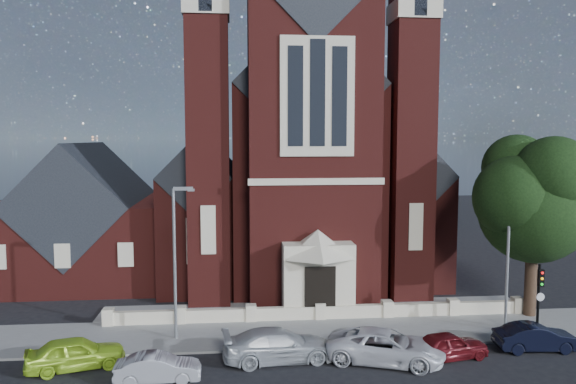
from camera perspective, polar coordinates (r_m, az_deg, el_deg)
name	(u,v)px	position (r m, az deg, el deg)	size (l,w,h in m)	color
ground	(302,283)	(41.61, 1.47, -9.23)	(120.00, 120.00, 0.00)	black
pavement_strip	(325,332)	(31.66, 3.82, -14.02)	(60.00, 5.00, 0.12)	slate
forecourt_paving	(315,310)	(35.42, 2.76, -11.88)	(26.00, 3.00, 0.14)	slate
forecourt_wall	(320,320)	(33.53, 3.26, -12.89)	(24.00, 0.40, 0.90)	beige
church	(292,166)	(48.20, 0.36, 2.65)	(20.01, 34.90, 29.20)	#531A16
parish_hall	(87,226)	(44.86, -19.78, -3.25)	(12.00, 12.20, 10.24)	#531A16
street_tree	(538,201)	(35.46, 24.09, -0.83)	(6.40, 6.60, 10.70)	black
street_lamp_left	(176,254)	(29.72, -11.28, -6.21)	(1.16, 0.22, 8.09)	gray
street_lamp_right	(510,248)	(33.12, 21.60, -5.29)	(1.16, 0.22, 8.09)	gray
traffic_signal	(539,291)	(32.63, 24.18, -9.17)	(0.28, 0.42, 4.00)	black
car_lime_van	(76,353)	(28.48, -20.77, -15.06)	(1.76, 4.37, 1.49)	#A1D029
car_silver_a	(158,368)	(26.19, -13.07, -17.01)	(1.29, 3.69, 1.22)	#96979D
car_silver_b	(279,345)	(27.61, -0.96, -15.30)	(2.16, 5.31, 1.54)	#AFB4B7
car_white_suv	(386,346)	(27.86, 9.90, -15.20)	(2.54, 5.51, 1.53)	silver
car_dark_red	(449,346)	(28.92, 16.01, -14.77)	(1.56, 3.87, 1.32)	#5A0F14
car_navy	(536,337)	(31.43, 23.90, -13.36)	(1.41, 4.05, 1.34)	black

